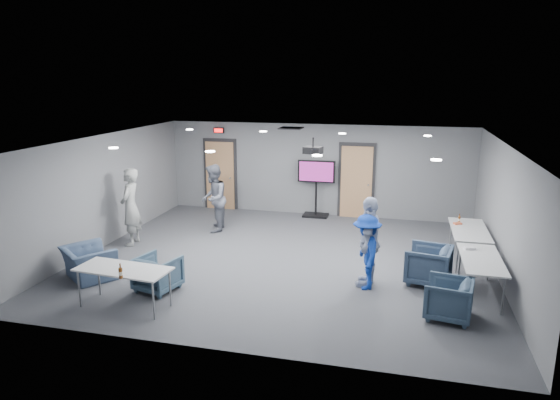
% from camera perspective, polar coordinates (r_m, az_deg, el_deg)
% --- Properties ---
extents(floor, '(9.00, 9.00, 0.00)m').
position_cam_1_polar(floor, '(11.38, 0.57, -6.81)').
color(floor, '#3A3C42').
rests_on(floor, ground).
extents(ceiling, '(9.00, 9.00, 0.00)m').
position_cam_1_polar(ceiling, '(10.73, 0.60, 6.80)').
color(ceiling, silver).
rests_on(ceiling, wall_back).
extents(wall_back, '(9.00, 0.02, 2.70)m').
position_cam_1_polar(wall_back, '(14.81, 4.15, 3.45)').
color(wall_back, slate).
rests_on(wall_back, floor).
extents(wall_front, '(9.00, 0.02, 2.70)m').
position_cam_1_polar(wall_front, '(7.32, -6.70, -7.61)').
color(wall_front, slate).
rests_on(wall_front, floor).
extents(wall_left, '(0.02, 8.00, 2.70)m').
position_cam_1_polar(wall_left, '(12.76, -19.49, 0.98)').
color(wall_left, slate).
rests_on(wall_left, floor).
extents(wall_right, '(0.02, 8.00, 2.70)m').
position_cam_1_polar(wall_right, '(10.90, 24.28, -1.57)').
color(wall_right, slate).
rests_on(wall_right, floor).
extents(door_left, '(1.06, 0.17, 2.24)m').
position_cam_1_polar(door_left, '(15.60, -6.83, 2.86)').
color(door_left, black).
rests_on(door_left, wall_back).
extents(door_right, '(1.06, 0.17, 2.24)m').
position_cam_1_polar(door_right, '(14.67, 8.73, 2.10)').
color(door_right, black).
rests_on(door_right, wall_back).
extents(exit_sign, '(0.32, 0.08, 0.16)m').
position_cam_1_polar(exit_sign, '(15.38, -7.01, 7.90)').
color(exit_sign, black).
rests_on(exit_sign, wall_back).
extents(hvac_diffuser, '(0.60, 0.60, 0.03)m').
position_cam_1_polar(hvac_diffuser, '(13.56, 1.27, 8.21)').
color(hvac_diffuser, black).
rests_on(hvac_diffuser, ceiling).
extents(downlights, '(6.18, 3.78, 0.02)m').
position_cam_1_polar(downlights, '(10.73, 0.60, 6.72)').
color(downlights, white).
rests_on(downlights, ceiling).
extents(person_a, '(0.56, 0.76, 1.90)m').
position_cam_1_polar(person_a, '(12.66, -16.71, -0.76)').
color(person_a, gray).
rests_on(person_a, floor).
extents(person_b, '(0.85, 1.00, 1.80)m').
position_cam_1_polar(person_b, '(13.32, -7.62, 0.20)').
color(person_b, slate).
rests_on(person_b, floor).
extents(person_c, '(0.55, 1.10, 1.80)m').
position_cam_1_polar(person_c, '(9.91, 10.17, -4.70)').
color(person_c, '#9DAACA').
rests_on(person_c, floor).
extents(person_d, '(0.73, 1.05, 1.49)m').
position_cam_1_polar(person_d, '(9.82, 9.84, -5.84)').
color(person_d, navy).
rests_on(person_d, floor).
extents(chair_right_b, '(0.99, 0.97, 0.77)m').
position_cam_1_polar(chair_right_b, '(10.43, 16.58, -7.12)').
color(chair_right_b, '#34445A').
rests_on(chair_right_b, floor).
extents(chair_right_c, '(0.88, 0.86, 0.70)m').
position_cam_1_polar(chair_right_c, '(9.11, 18.68, -10.67)').
color(chair_right_c, '#34475B').
rests_on(chair_right_c, floor).
extents(chair_front_a, '(0.90, 0.92, 0.69)m').
position_cam_1_polar(chair_front_a, '(10.00, -13.80, -8.12)').
color(chair_front_a, '#394F62').
rests_on(chair_front_a, floor).
extents(chair_front_b, '(1.34, 1.32, 0.66)m').
position_cam_1_polar(chair_front_b, '(10.99, -21.03, -6.72)').
color(chair_front_b, '#3E506B').
rests_on(chair_front_b, floor).
extents(table_right_a, '(0.77, 1.84, 0.73)m').
position_cam_1_polar(table_right_a, '(11.90, 20.82, -3.34)').
color(table_right_a, silver).
rests_on(table_right_a, floor).
extents(table_right_b, '(0.72, 1.73, 0.73)m').
position_cam_1_polar(table_right_b, '(10.11, 22.03, -6.46)').
color(table_right_b, silver).
rests_on(table_right_b, floor).
extents(table_front_left, '(1.74, 0.84, 0.73)m').
position_cam_1_polar(table_front_left, '(9.34, -17.48, -7.74)').
color(table_front_left, silver).
rests_on(table_front_left, floor).
extents(bottle_front, '(0.07, 0.07, 0.26)m').
position_cam_1_polar(bottle_front, '(8.87, -17.75, -7.94)').
color(bottle_front, '#5D300F').
rests_on(bottle_front, table_front_left).
extents(bottle_right, '(0.06, 0.06, 0.22)m').
position_cam_1_polar(bottle_right, '(12.28, 19.80, -2.11)').
color(bottle_right, '#5D300F').
rests_on(bottle_right, table_right_a).
extents(snack_box, '(0.20, 0.18, 0.04)m').
position_cam_1_polar(snack_box, '(12.18, 19.63, -2.54)').
color(snack_box, '#B94E2E').
rests_on(snack_box, table_right_a).
extents(wrapper, '(0.24, 0.19, 0.05)m').
position_cam_1_polar(wrapper, '(10.53, 20.84, -5.15)').
color(wrapper, silver).
rests_on(wrapper, table_right_b).
extents(tv_stand, '(1.09, 0.52, 1.68)m').
position_cam_1_polar(tv_stand, '(14.64, 4.15, 1.73)').
color(tv_stand, black).
rests_on(tv_stand, floor).
extents(projector, '(0.45, 0.41, 0.37)m').
position_cam_1_polar(projector, '(11.45, 3.80, 5.72)').
color(projector, black).
rests_on(projector, ceiling).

